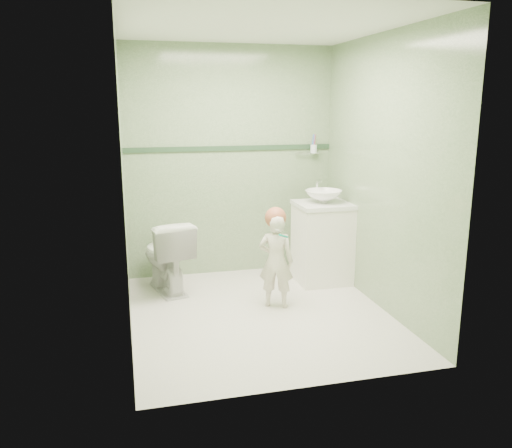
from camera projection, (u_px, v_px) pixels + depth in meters
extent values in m
plane|color=silver|center=(260.00, 314.00, 4.59)|extent=(2.50, 2.50, 0.00)
cube|color=gray|center=(231.00, 162.00, 5.50)|extent=(2.20, 0.04, 2.40)
cube|color=gray|center=(313.00, 207.00, 3.14)|extent=(2.20, 0.04, 2.40)
cube|color=gray|center=(124.00, 183.00, 4.05)|extent=(0.04, 2.50, 2.40)
cube|color=gray|center=(382.00, 174.00, 4.58)|extent=(0.04, 2.50, 2.40)
plane|color=white|center=(261.00, 25.00, 4.04)|extent=(2.50, 2.50, 0.00)
cube|color=#27432B|center=(231.00, 148.00, 5.45)|extent=(2.20, 0.02, 0.05)
cube|color=white|center=(322.00, 244.00, 5.36)|extent=(0.52, 0.50, 0.80)
cube|color=white|center=(323.00, 205.00, 5.26)|extent=(0.54, 0.52, 0.04)
imported|color=white|center=(324.00, 196.00, 5.25)|extent=(0.37, 0.37, 0.13)
cylinder|color=silver|center=(317.00, 188.00, 5.42)|extent=(0.03, 0.03, 0.18)
cylinder|color=silver|center=(319.00, 181.00, 5.36)|extent=(0.02, 0.12, 0.02)
cylinder|color=silver|center=(308.00, 153.00, 5.63)|extent=(0.26, 0.02, 0.02)
cylinder|color=silver|center=(314.00, 149.00, 5.62)|extent=(0.07, 0.07, 0.09)
cylinder|color=red|center=(315.00, 142.00, 5.61)|extent=(0.01, 0.01, 0.17)
cylinder|color=blue|center=(313.00, 142.00, 5.59)|extent=(0.01, 0.01, 0.17)
cylinder|color=#885FC4|center=(314.00, 142.00, 5.59)|extent=(0.01, 0.01, 0.17)
imported|color=white|center=(166.00, 256.00, 5.09)|extent=(0.56, 0.78, 0.72)
imported|color=beige|center=(276.00, 261.00, 4.67)|extent=(0.37, 0.31, 0.86)
sphere|color=#A7593A|center=(276.00, 218.00, 4.61)|extent=(0.19, 0.19, 0.19)
cylinder|color=#079B82|center=(284.00, 236.00, 4.47)|extent=(0.12, 0.10, 0.06)
cube|color=white|center=(277.00, 230.00, 4.52)|extent=(0.03, 0.03, 0.02)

